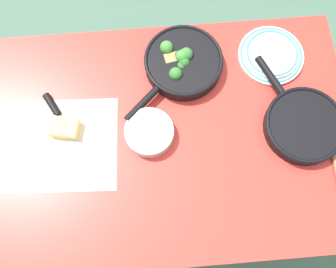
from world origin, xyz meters
TOP-DOWN VIEW (x-y plane):
  - ground_plane at (0.00, 0.00)m, footprint 14.00×14.00m
  - dining_table_red at (0.00, 0.00)m, footprint 1.20×0.81m
  - skillet_broccoli at (0.07, 0.24)m, footprint 0.34×0.33m
  - skillet_eggs at (0.43, -0.01)m, footprint 0.25×0.38m
  - wooden_spoon at (0.51, -0.12)m, footprint 0.04×0.36m
  - parchment_sheet at (-0.36, -0.00)m, footprint 0.40×0.33m
  - grater_knife at (-0.34, 0.08)m, footprint 0.17×0.27m
  - cheese_block at (-0.33, 0.05)m, footprint 0.10×0.08m
  - dinner_plate_stack at (0.37, 0.26)m, footprint 0.22×0.22m
  - prep_bowl_steel at (-0.06, 0.01)m, footprint 0.16×0.16m

SIDE VIEW (x-z plane):
  - ground_plane at x=0.00m, z-range 0.00..0.00m
  - dining_table_red at x=0.00m, z-range 0.29..1.07m
  - parchment_sheet at x=-0.36m, z-range 0.77..0.77m
  - wooden_spoon at x=0.51m, z-range 0.77..0.79m
  - grater_knife at x=-0.34m, z-range 0.77..0.79m
  - dinner_plate_stack at x=0.37m, z-range 0.77..0.80m
  - cheese_block at x=-0.33m, z-range 0.77..0.81m
  - prep_bowl_steel at x=-0.06m, z-range 0.77..0.82m
  - skillet_eggs at x=0.43m, z-range 0.77..0.82m
  - skillet_broccoli at x=0.07m, z-range 0.77..0.84m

